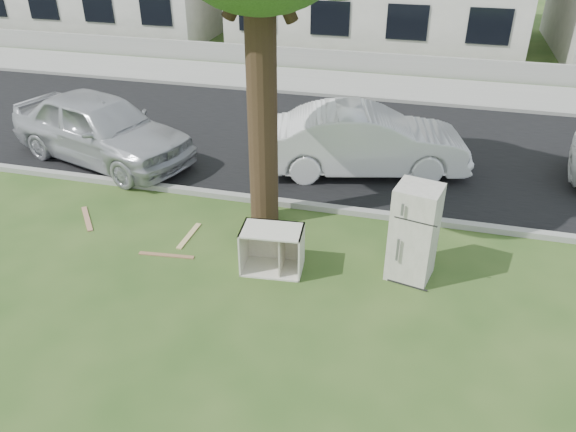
% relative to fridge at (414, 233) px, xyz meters
% --- Properties ---
extents(ground, '(120.00, 120.00, 0.00)m').
position_rel_fridge_xyz_m(ground, '(-2.47, -0.64, -0.83)').
color(ground, '#294719').
extents(road, '(120.00, 7.00, 0.01)m').
position_rel_fridge_xyz_m(road, '(-2.47, 5.36, -0.83)').
color(road, black).
rests_on(road, ground).
extents(kerb_near, '(120.00, 0.18, 0.12)m').
position_rel_fridge_xyz_m(kerb_near, '(-2.47, 1.81, -0.83)').
color(kerb_near, gray).
rests_on(kerb_near, ground).
extents(kerb_far, '(120.00, 0.18, 0.12)m').
position_rel_fridge_xyz_m(kerb_far, '(-2.47, 8.91, -0.83)').
color(kerb_far, gray).
rests_on(kerb_far, ground).
extents(sidewalk, '(120.00, 2.80, 0.01)m').
position_rel_fridge_xyz_m(sidewalk, '(-2.47, 10.36, -0.83)').
color(sidewalk, gray).
rests_on(sidewalk, ground).
extents(low_wall, '(120.00, 0.15, 0.70)m').
position_rel_fridge_xyz_m(low_wall, '(-2.47, 11.96, -0.48)').
color(low_wall, gray).
rests_on(low_wall, ground).
extents(fridge, '(0.81, 0.77, 1.67)m').
position_rel_fridge_xyz_m(fridge, '(0.00, 0.00, 0.00)').
color(fridge, silver).
rests_on(fridge, ground).
extents(cabinet, '(1.07, 0.72, 0.80)m').
position_rel_fridge_xyz_m(cabinet, '(-2.27, -0.41, -0.44)').
color(cabinet, white).
rests_on(cabinet, ground).
extents(plank_a, '(1.01, 0.18, 0.02)m').
position_rel_fridge_xyz_m(plank_a, '(-4.20, -0.49, -0.82)').
color(plank_a, '#926746').
rests_on(plank_a, ground).
extents(plank_b, '(0.70, 0.85, 0.02)m').
position_rel_fridge_xyz_m(plank_b, '(-6.27, 0.29, -0.82)').
color(plank_b, '#A87858').
rests_on(plank_b, ground).
extents(plank_c, '(0.12, 0.91, 0.02)m').
position_rel_fridge_xyz_m(plank_c, '(-4.07, 0.20, -0.82)').
color(plank_c, tan).
rests_on(plank_c, ground).
extents(car_center, '(4.78, 2.64, 1.49)m').
position_rel_fridge_xyz_m(car_center, '(-1.30, 3.85, -0.09)').
color(car_center, silver).
rests_on(car_center, ground).
extents(car_left, '(5.06, 3.24, 1.60)m').
position_rel_fridge_xyz_m(car_left, '(-7.38, 2.94, -0.03)').
color(car_left, '#ACAEB4').
rests_on(car_left, ground).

